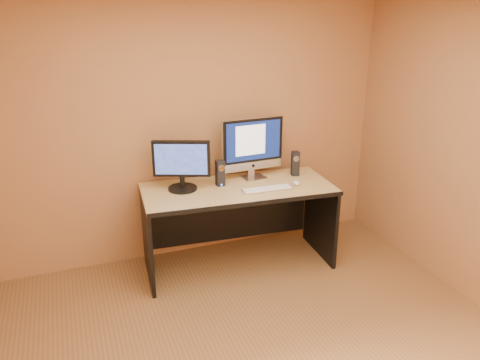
% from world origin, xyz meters
% --- Properties ---
extents(walls, '(4.00, 4.00, 2.60)m').
position_xyz_m(walls, '(0.00, 0.00, 1.30)').
color(walls, olive).
rests_on(walls, ground).
extents(desk, '(1.84, 0.92, 0.83)m').
position_xyz_m(desk, '(0.30, 1.51, 0.41)').
color(desk, tan).
rests_on(desk, ground).
extents(imac, '(0.65, 0.27, 0.62)m').
position_xyz_m(imac, '(0.54, 1.70, 1.14)').
color(imac, '#B5B5BA').
rests_on(imac, desk).
extents(second_monitor, '(0.60, 0.45, 0.47)m').
position_xyz_m(second_monitor, '(-0.20, 1.64, 1.06)').
color(second_monitor, black).
rests_on(second_monitor, desk).
extents(speaker_left, '(0.08, 0.08, 0.25)m').
position_xyz_m(speaker_left, '(0.16, 1.62, 0.95)').
color(speaker_left, black).
rests_on(speaker_left, desk).
extents(speaker_right, '(0.10, 0.10, 0.25)m').
position_xyz_m(speaker_right, '(0.96, 1.63, 0.95)').
color(speaker_right, black).
rests_on(speaker_right, desk).
extents(keyboard, '(0.49, 0.15, 0.02)m').
position_xyz_m(keyboard, '(0.53, 1.34, 0.84)').
color(keyboard, silver).
rests_on(keyboard, desk).
extents(mouse, '(0.09, 0.13, 0.04)m').
position_xyz_m(mouse, '(0.85, 1.37, 0.85)').
color(mouse, silver).
rests_on(mouse, desk).
extents(cable_a, '(0.10, 0.23, 0.01)m').
position_xyz_m(cable_a, '(0.62, 1.78, 0.83)').
color(cable_a, black).
rests_on(cable_a, desk).
extents(cable_b, '(0.08, 0.19, 0.01)m').
position_xyz_m(cable_b, '(0.56, 1.79, 0.83)').
color(cable_b, black).
rests_on(cable_b, desk).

